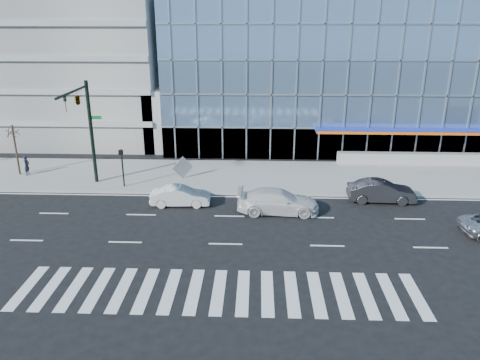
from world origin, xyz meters
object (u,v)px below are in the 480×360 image
object	(u,v)px
white_suv	(278,201)
white_sedan	(180,196)
pedestrian	(27,165)
tilted_panel	(183,167)
dark_sedan	(381,191)
ped_signal_post	(122,162)
street_tree_near	(13,132)
traffic_signal	(82,111)

from	to	relation	value
white_suv	white_sedan	distance (m)	6.93
pedestrian	tilted_panel	bearing A→B (deg)	-91.35
white_sedan	dark_sedan	size ratio (longest dim) A/B	0.88
ped_signal_post	dark_sedan	xyz separation A→B (m)	(19.27, -1.94, -1.35)
street_tree_near	white_suv	bearing A→B (deg)	-17.50
street_tree_near	dark_sedan	xyz separation A→B (m)	(28.77, -4.50, -2.99)
traffic_signal	ped_signal_post	bearing A→B (deg)	8.52
street_tree_near	dark_sedan	size ratio (longest dim) A/B	0.88
pedestrian	traffic_signal	bearing A→B (deg)	-114.19
tilted_panel	pedestrian	bearing A→B (deg)	145.68
white_sedan	dark_sedan	distance (m)	14.40
street_tree_near	white_suv	distance (m)	22.50
traffic_signal	dark_sedan	size ratio (longest dim) A/B	1.67
white_suv	pedestrian	xyz separation A→B (m)	(-20.52, 6.61, 0.17)
ped_signal_post	pedestrian	distance (m)	9.17
street_tree_near	tilted_panel	world-z (taller)	street_tree_near
ped_signal_post	pedestrian	bearing A→B (deg)	164.33
ped_signal_post	tilted_panel	xyz separation A→B (m)	(4.29, 2.11, -1.07)
traffic_signal	street_tree_near	world-z (taller)	traffic_signal
white_suv	dark_sedan	world-z (taller)	white_suv
ped_signal_post	pedestrian	size ratio (longest dim) A/B	1.81
dark_sedan	tilted_panel	bearing A→B (deg)	76.99
ped_signal_post	tilted_panel	size ratio (longest dim) A/B	2.31
white_sedan	pedestrian	distance (m)	14.78
ped_signal_post	street_tree_near	world-z (taller)	street_tree_near
traffic_signal	pedestrian	size ratio (longest dim) A/B	4.83
pedestrian	tilted_panel	size ratio (longest dim) A/B	1.28
traffic_signal	dark_sedan	bearing A→B (deg)	-4.12
white_suv	tilted_panel	xyz separation A→B (m)	(-7.48, 6.26, 0.26)
ped_signal_post	tilted_panel	world-z (taller)	ped_signal_post
ped_signal_post	white_sedan	bearing A→B (deg)	-32.59
white_sedan	tilted_panel	size ratio (longest dim) A/B	3.23
traffic_signal	dark_sedan	distance (m)	22.48
street_tree_near	tilted_panel	xyz separation A→B (m)	(13.79, -0.44, -2.71)
white_suv	pedestrian	bearing A→B (deg)	73.33
tilted_panel	dark_sedan	bearing A→B (deg)	-47.97
white_sedan	ped_signal_post	bearing A→B (deg)	54.58
street_tree_near	white_sedan	distance (m)	15.81
dark_sedan	tilted_panel	distance (m)	15.53
street_tree_near	dark_sedan	bearing A→B (deg)	-8.89
street_tree_near	white_suv	world-z (taller)	street_tree_near
ped_signal_post	white_sedan	world-z (taller)	ped_signal_post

